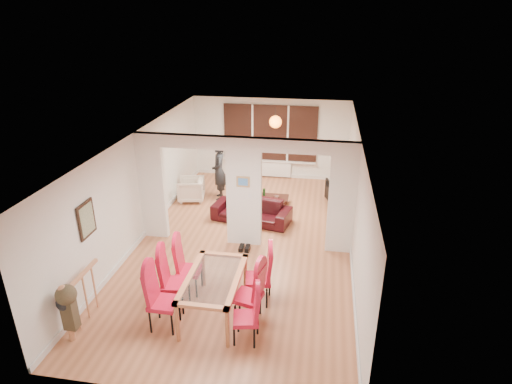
% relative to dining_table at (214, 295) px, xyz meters
% --- Properties ---
extents(floor, '(5.00, 9.00, 0.01)m').
position_rel_dining_table_xyz_m(floor, '(0.05, 2.64, -0.39)').
color(floor, '#B46D48').
rests_on(floor, ground).
extents(room_walls, '(5.00, 9.00, 2.60)m').
position_rel_dining_table_xyz_m(room_walls, '(0.05, 2.64, 0.91)').
color(room_walls, silver).
rests_on(room_walls, floor).
extents(divider_wall, '(5.00, 0.18, 2.60)m').
position_rel_dining_table_xyz_m(divider_wall, '(0.05, 2.64, 0.91)').
color(divider_wall, white).
rests_on(divider_wall, floor).
extents(bay_window_blinds, '(3.00, 0.08, 1.80)m').
position_rel_dining_table_xyz_m(bay_window_blinds, '(0.05, 7.08, 1.11)').
color(bay_window_blinds, black).
rests_on(bay_window_blinds, room_walls).
extents(radiator, '(1.40, 0.08, 0.50)m').
position_rel_dining_table_xyz_m(radiator, '(0.05, 7.04, -0.09)').
color(radiator, white).
rests_on(radiator, floor).
extents(pendant_light, '(0.36, 0.36, 0.36)m').
position_rel_dining_table_xyz_m(pendant_light, '(0.35, 5.94, 1.76)').
color(pendant_light, orange).
rests_on(pendant_light, room_walls).
extents(stair_newel, '(0.40, 1.20, 1.10)m').
position_rel_dining_table_xyz_m(stair_newel, '(-2.20, -0.56, 0.16)').
color(stair_newel, tan).
rests_on(stair_newel, floor).
extents(wall_poster, '(0.04, 0.52, 0.67)m').
position_rel_dining_table_xyz_m(wall_poster, '(-2.42, 0.24, 1.21)').
color(wall_poster, gray).
rests_on(wall_poster, room_walls).
extents(pillar_photo, '(0.30, 0.03, 0.25)m').
position_rel_dining_table_xyz_m(pillar_photo, '(0.05, 2.55, 1.21)').
color(pillar_photo, '#4C8CD8').
rests_on(pillar_photo, divider_wall).
extents(dining_table, '(0.95, 1.68, 0.79)m').
position_rel_dining_table_xyz_m(dining_table, '(0.00, 0.00, 0.00)').
color(dining_table, '#AE6640').
rests_on(dining_table, floor).
extents(dining_chair_la, '(0.47, 0.47, 1.17)m').
position_rel_dining_table_xyz_m(dining_chair_la, '(-0.76, -0.48, 0.19)').
color(dining_chair_la, '#B81230').
rests_on(dining_chair_la, floor).
extents(dining_chair_lb, '(0.51, 0.51, 1.16)m').
position_rel_dining_table_xyz_m(dining_chair_lb, '(-0.76, 0.08, 0.19)').
color(dining_chair_lb, '#B81230').
rests_on(dining_chair_lb, floor).
extents(dining_chair_lc, '(0.48, 0.48, 1.12)m').
position_rel_dining_table_xyz_m(dining_chair_lc, '(-0.64, 0.58, 0.16)').
color(dining_chair_lc, '#B81230').
rests_on(dining_chair_lc, floor).
extents(dining_chair_ra, '(0.49, 0.49, 1.04)m').
position_rel_dining_table_xyz_m(dining_chair_ra, '(0.69, -0.58, 0.12)').
color(dining_chair_ra, '#B81230').
rests_on(dining_chair_ra, floor).
extents(dining_chair_rb, '(0.56, 0.56, 1.15)m').
position_rel_dining_table_xyz_m(dining_chair_rb, '(0.63, -0.07, 0.18)').
color(dining_chair_rb, '#B81230').
rests_on(dining_chair_rb, floor).
extents(dining_chair_rc, '(0.54, 0.54, 1.16)m').
position_rel_dining_table_xyz_m(dining_chair_rc, '(0.72, 0.50, 0.18)').
color(dining_chair_rc, '#B81230').
rests_on(dining_chair_rc, floor).
extents(sofa, '(2.15, 1.18, 0.59)m').
position_rel_dining_table_xyz_m(sofa, '(0.02, 3.80, -0.10)').
color(sofa, black).
rests_on(sofa, floor).
extents(armchair, '(0.84, 0.85, 0.67)m').
position_rel_dining_table_xyz_m(armchair, '(-1.95, 4.83, -0.06)').
color(armchair, beige).
rests_on(armchair, floor).
extents(person, '(0.71, 0.56, 1.70)m').
position_rel_dining_table_xyz_m(person, '(-1.16, 5.09, 0.46)').
color(person, black).
rests_on(person, floor).
extents(television, '(1.01, 0.50, 0.60)m').
position_rel_dining_table_xyz_m(television, '(2.00, 5.22, -0.10)').
color(television, black).
rests_on(television, floor).
extents(coffee_table, '(1.09, 0.67, 0.24)m').
position_rel_dining_table_xyz_m(coffee_table, '(0.36, 4.92, -0.28)').
color(coffee_table, '#331711').
rests_on(coffee_table, floor).
extents(bottle, '(0.07, 0.07, 0.28)m').
position_rel_dining_table_xyz_m(bottle, '(0.19, 4.84, -0.02)').
color(bottle, '#143F19').
rests_on(bottle, coffee_table).
extents(bowl, '(0.20, 0.20, 0.05)m').
position_rel_dining_table_xyz_m(bowl, '(0.53, 4.84, -0.13)').
color(bowl, '#331711').
rests_on(bowl, coffee_table).
extents(shoes, '(0.24, 0.26, 0.10)m').
position_rel_dining_table_xyz_m(shoes, '(0.11, 2.29, -0.34)').
color(shoes, black).
rests_on(shoes, floor).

